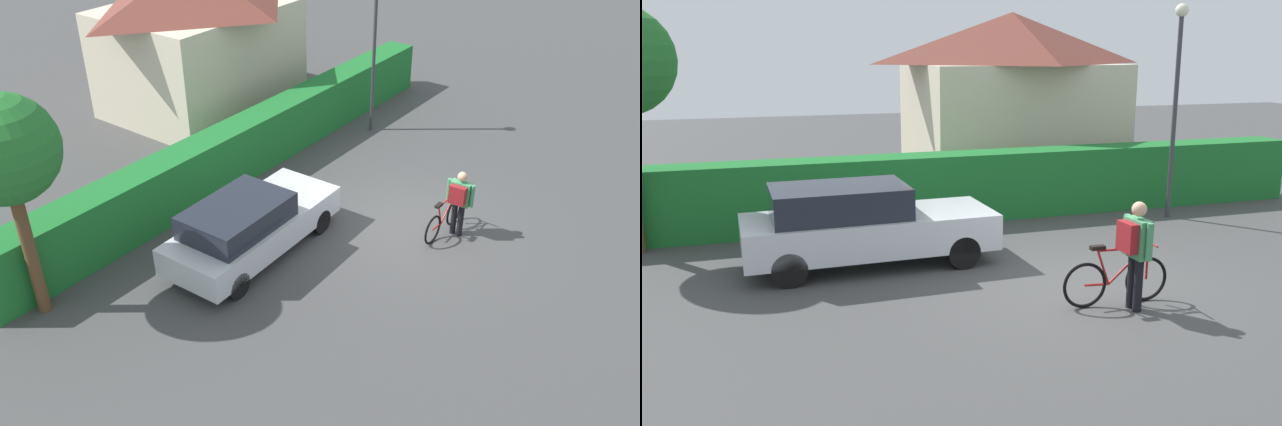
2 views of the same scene
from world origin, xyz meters
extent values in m
plane|color=#444444|center=(0.00, 0.00, 0.00)|extent=(60.00, 60.00, 0.00)
cube|color=#1C6E2B|center=(0.00, 4.83, 0.73)|extent=(15.65, 0.90, 1.47)
cube|color=beige|center=(2.31, 8.93, 1.63)|extent=(5.40, 4.32, 3.27)
cube|color=silver|center=(-3.00, 2.16, 0.60)|extent=(4.34, 1.78, 0.62)
cube|color=#1E232D|center=(-3.51, 2.14, 1.17)|extent=(2.31, 1.53, 0.53)
cylinder|color=black|center=(-1.56, 2.94, 0.29)|extent=(0.58, 0.19, 0.58)
cylinder|color=black|center=(-1.52, 1.45, 0.29)|extent=(0.58, 0.19, 0.58)
cylinder|color=black|center=(-4.48, 2.87, 0.29)|extent=(0.58, 0.19, 0.58)
cylinder|color=black|center=(-4.44, 1.37, 0.29)|extent=(0.58, 0.19, 0.58)
torus|color=black|center=(0.60, -0.88, 0.35)|extent=(0.69, 0.06, 0.69)
torus|color=black|center=(-0.41, -0.85, 0.35)|extent=(0.69, 0.06, 0.69)
cylinder|color=#B21E1E|center=(0.28, -0.87, 0.61)|extent=(0.65, 0.05, 0.58)
cylinder|color=#B21E1E|center=(-0.13, -0.86, 0.60)|extent=(0.24, 0.04, 0.56)
cylinder|color=#B21E1E|center=(0.16, -0.87, 0.85)|extent=(0.78, 0.05, 0.04)
cylinder|color=#B21E1E|center=(-0.22, -0.86, 0.34)|extent=(0.39, 0.04, 0.05)
cylinder|color=#B21E1E|center=(0.60, -0.88, 0.61)|extent=(0.04, 0.04, 0.54)
cube|color=black|center=(-0.23, -0.86, 0.90)|extent=(0.22, 0.10, 0.06)
cylinder|color=#B21E1E|center=(0.60, -0.88, 0.91)|extent=(0.04, 0.50, 0.03)
cylinder|color=black|center=(0.25, -1.04, 0.40)|extent=(0.13, 0.13, 0.80)
cylinder|color=black|center=(0.25, -1.21, 0.40)|extent=(0.13, 0.13, 0.80)
cube|color=#3F8C59|center=(0.25, -1.12, 1.08)|extent=(0.22, 0.47, 0.56)
sphere|color=tan|center=(0.25, -1.12, 1.50)|extent=(0.22, 0.22, 0.22)
cylinder|color=#3F8C59|center=(0.24, -0.84, 1.09)|extent=(0.09, 0.09, 0.53)
cylinder|color=#3F8C59|center=(0.26, -1.41, 1.09)|extent=(0.09, 0.09, 0.53)
cube|color=maroon|center=(0.09, -1.13, 1.11)|extent=(0.17, 0.38, 0.43)
cylinder|color=#38383D|center=(3.99, 3.57, 2.17)|extent=(0.10, 0.10, 4.35)
cylinder|color=brown|center=(-6.97, 4.17, 1.45)|extent=(0.24, 0.24, 2.90)
sphere|color=#236F2A|center=(-6.97, 4.17, 3.49)|extent=(1.97, 1.97, 1.97)
camera|label=1|loc=(-12.15, -6.30, 8.57)|focal=37.97mm
camera|label=2|loc=(-5.01, -9.34, 3.72)|focal=38.70mm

